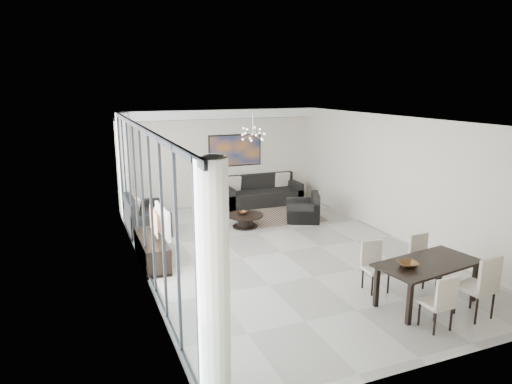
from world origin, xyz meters
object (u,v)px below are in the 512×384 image
dining_table (428,267)px  television (157,222)px  coffee_table (245,220)px  tv_console (152,250)px  sofa_main (261,194)px

dining_table → television: bearing=136.3°
coffee_table → tv_console: bearing=-149.6°
coffee_table → sofa_main: size_ratio=0.39×
tv_console → sofa_main: bearing=42.4°
sofa_main → tv_console: bearing=-137.6°
sofa_main → tv_console: (-3.95, -3.61, -0.03)m
tv_console → dining_table: bearing=-42.0°
dining_table → tv_console: bearing=138.0°
tv_console → dining_table: dining_table is taller
coffee_table → sofa_main: (1.29, 2.05, 0.11)m
coffee_table → tv_console: (-2.65, -1.55, 0.08)m
coffee_table → sofa_main: bearing=57.8°
sofa_main → dining_table: (0.01, -7.18, 0.36)m
coffee_table → tv_console: size_ratio=0.55×
television → dining_table: bearing=-136.7°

